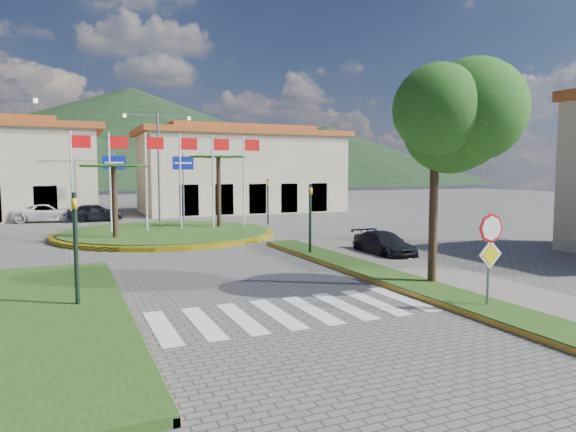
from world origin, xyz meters
name	(u,v)px	position (x,y,z in m)	size (l,w,h in m)	color
ground	(374,363)	(0.00, 0.00, 0.00)	(160.00, 160.00, 0.00)	#595754
sidewalk_right	(517,304)	(6.00, 2.00, 0.07)	(4.00, 28.00, 0.15)	gray
verge_right	(484,308)	(4.80, 2.00, 0.09)	(1.60, 28.00, 0.18)	#214112
median_left	(23,317)	(-6.50, 6.00, 0.09)	(5.00, 14.00, 0.18)	#214112
crosswalk	(291,312)	(0.00, 4.00, 0.01)	(8.00, 3.00, 0.01)	silver
roundabout_island	(166,233)	(0.00, 22.00, 0.17)	(12.70, 12.70, 6.00)	yellow
stop_sign	(490,245)	(4.90, 1.96, 1.79)	(0.80, 0.11, 2.65)	slate
deciduous_tree	(435,127)	(5.50, 5.00, 5.18)	(3.60, 3.60, 6.80)	black
traffic_light_left	(76,239)	(-5.20, 6.50, 1.94)	(0.15, 0.18, 3.20)	black
traffic_light_right	(310,213)	(4.50, 12.00, 1.94)	(0.15, 0.18, 3.20)	black
traffic_light_far	(268,197)	(8.00, 26.00, 1.94)	(0.18, 0.15, 3.20)	black
direction_sign_west	(115,175)	(-2.00, 30.97, 3.53)	(1.60, 0.14, 5.20)	slate
direction_sign_east	(183,174)	(3.00, 30.97, 3.53)	(1.60, 0.14, 5.20)	slate
street_lamp_centre	(159,161)	(1.00, 30.00, 4.50)	(4.80, 0.16, 8.00)	slate
building_right	(241,170)	(10.00, 38.00, 3.90)	(19.08, 9.54, 8.05)	beige
hill_far_mid	(132,136)	(15.00, 160.00, 15.00)	(180.00, 180.00, 30.00)	black
hill_far_east	(325,155)	(70.00, 135.00, 9.00)	(120.00, 120.00, 18.00)	black
hill_near_back	(41,154)	(-10.00, 130.00, 8.00)	(110.00, 110.00, 16.00)	black
white_van	(48,213)	(-6.53, 33.83, 0.67)	(2.24, 4.85, 1.35)	white
car_dark_a	(95,212)	(-3.29, 33.00, 0.68)	(1.61, 4.00, 1.36)	black
car_dark_b	(204,208)	(5.99, 36.41, 0.55)	(1.17, 3.35, 1.10)	black
car_side_right	(384,244)	(7.51, 10.67, 0.54)	(1.52, 3.73, 1.08)	black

